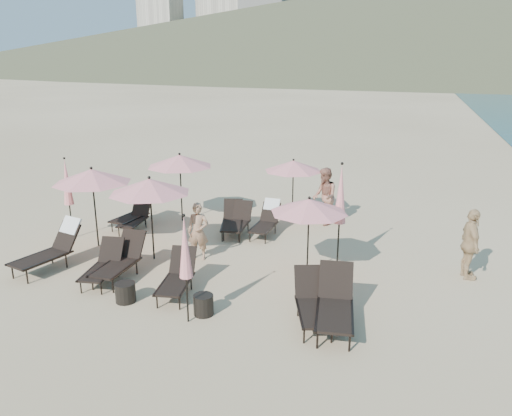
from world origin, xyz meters
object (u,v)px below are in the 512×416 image
(lounger_10, at_px, (266,220))
(beachgoer_a, at_px, (198,231))
(lounger_6, at_px, (134,213))
(beachgoer_c, at_px, (470,244))
(lounger_3, at_px, (177,276))
(umbrella_open_3, at_px, (180,161))
(umbrella_open_1, at_px, (150,186))
(umbrella_closed_0, at_px, (185,248))
(lounger_1, at_px, (104,265))
(umbrella_closed_1, at_px, (341,195))
(lounger_4, at_px, (313,302))
(lounger_2, at_px, (120,260))
(side_table_0, at_px, (125,292))
(umbrella_open_4, at_px, (293,166))
(lounger_9, at_px, (238,221))
(umbrella_open_0, at_px, (92,176))
(lounger_8, at_px, (232,220))
(lounger_0, at_px, (52,247))
(beachgoer_b, at_px, (324,196))
(lounger_5, at_px, (335,303))
(lounger_7, at_px, (135,217))
(umbrella_closed_2, at_px, (67,182))
(side_table_1, at_px, (203,305))
(umbrella_open_2, at_px, (309,206))

(lounger_10, bearing_deg, beachgoer_a, -113.63)
(lounger_6, height_order, beachgoer_c, beachgoer_c)
(lounger_3, bearing_deg, umbrella_open_3, 104.46)
(umbrella_open_1, xyz_separation_m, umbrella_closed_0, (2.24, -2.74, -0.40))
(lounger_1, relative_size, lounger_6, 0.98)
(lounger_3, distance_m, umbrella_closed_1, 4.40)
(lounger_3, distance_m, lounger_4, 3.16)
(lounger_2, xyz_separation_m, umbrella_open_3, (-0.49, 4.46, 1.53))
(lounger_10, xyz_separation_m, side_table_0, (-1.73, -5.09, -0.24))
(lounger_3, xyz_separation_m, umbrella_closed_0, (0.75, -1.08, 1.17))
(lounger_4, xyz_separation_m, umbrella_open_4, (-1.92, 6.46, 1.35))
(lounger_9, distance_m, umbrella_open_0, 4.37)
(lounger_8, bearing_deg, lounger_0, -148.22)
(lounger_2, bearing_deg, lounger_9, 65.61)
(umbrella_open_0, xyz_separation_m, umbrella_closed_0, (4.22, -3.15, -0.43))
(lounger_3, height_order, beachgoer_b, beachgoer_b)
(lounger_5, distance_m, lounger_6, 8.18)
(lounger_7, bearing_deg, umbrella_closed_2, -144.60)
(lounger_3, bearing_deg, umbrella_closed_1, 29.83)
(umbrella_closed_2, bearing_deg, lounger_2, -34.87)
(beachgoer_a, bearing_deg, umbrella_open_4, 58.60)
(lounger_3, distance_m, beachgoer_c, 6.92)
(umbrella_open_0, bearing_deg, umbrella_open_1, -11.68)
(lounger_8, bearing_deg, side_table_1, -92.92)
(umbrella_closed_0, height_order, umbrella_closed_2, umbrella_closed_2)
(lounger_6, xyz_separation_m, umbrella_closed_0, (4.14, -4.98, 1.17))
(lounger_8, bearing_deg, lounger_6, 169.25)
(lounger_8, relative_size, umbrella_open_2, 0.83)
(umbrella_closed_2, bearing_deg, lounger_5, -18.81)
(lounger_3, xyz_separation_m, umbrella_open_1, (-1.50, 1.66, 1.57))
(lounger_4, bearing_deg, lounger_3, 154.55)
(lounger_7, height_order, umbrella_closed_1, umbrella_closed_1)
(lounger_1, height_order, lounger_6, lounger_6)
(lounger_4, distance_m, lounger_7, 7.46)
(lounger_7, bearing_deg, lounger_0, -104.10)
(side_table_0, xyz_separation_m, side_table_1, (1.85, -0.03, 0.00))
(side_table_1, bearing_deg, lounger_10, 91.34)
(beachgoer_a, height_order, beachgoer_b, beachgoer_b)
(lounger_2, height_order, lounger_3, lounger_2)
(lounger_5, xyz_separation_m, umbrella_open_3, (-5.76, 5.23, 1.49))
(beachgoer_c, bearing_deg, side_table_1, 111.71)
(lounger_3, distance_m, umbrella_open_4, 6.36)
(lounger_10, height_order, beachgoer_b, beachgoer_b)
(lounger_1, relative_size, umbrella_closed_0, 0.70)
(lounger_9, xyz_separation_m, beachgoer_b, (2.30, 1.70, 0.50))
(umbrella_closed_0, bearing_deg, lounger_9, 98.12)
(umbrella_open_3, bearing_deg, umbrella_closed_2, -134.26)
(lounger_1, relative_size, umbrella_open_3, 0.71)
(lounger_4, xyz_separation_m, beachgoer_c, (3.16, 3.20, 0.42))
(beachgoer_b, bearing_deg, lounger_4, -14.04)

